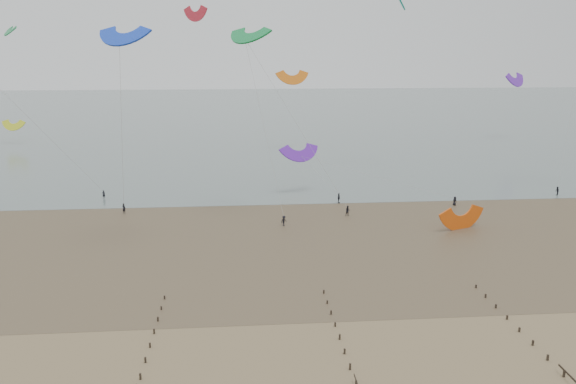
% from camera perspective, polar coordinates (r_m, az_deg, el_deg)
% --- Properties ---
extents(ground, '(500.00, 500.00, 0.00)m').
position_cam_1_polar(ground, '(54.36, 1.23, -15.68)').
color(ground, brown).
rests_on(ground, ground).
extents(sea_and_shore, '(500.00, 665.00, 0.03)m').
position_cam_1_polar(sea_and_shore, '(85.64, -3.90, -4.20)').
color(sea_and_shore, '#475654').
rests_on(sea_and_shore, ground).
extents(kitesurfer_lead, '(0.77, 0.67, 1.78)m').
position_cam_1_polar(kitesurfer_lead, '(99.37, -16.33, -1.60)').
color(kitesurfer_lead, black).
rests_on(kitesurfer_lead, ground).
extents(kitesurfers, '(130.22, 24.43, 1.86)m').
position_cam_1_polar(kitesurfers, '(104.03, 11.95, -0.64)').
color(kitesurfers, black).
rests_on(kitesurfers, ground).
extents(grounded_kite, '(8.87, 7.97, 4.01)m').
position_cam_1_polar(grounded_kite, '(91.53, 17.17, -3.60)').
color(grounded_kite, '#DB4F0D').
rests_on(grounded_kite, ground).
extents(kites_airborne, '(255.42, 115.31, 37.43)m').
position_cam_1_polar(kites_airborne, '(137.20, -3.57, 11.90)').
color(kites_airborne, '#8A1F50').
rests_on(kites_airborne, ground).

